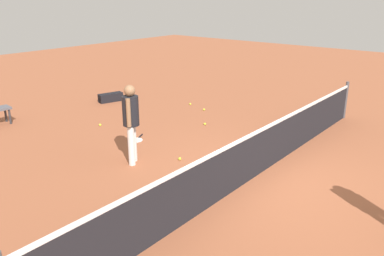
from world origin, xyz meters
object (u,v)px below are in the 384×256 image
Objects in this scene: tennis_ball_near_player at (204,109)px; tennis_ball_stray_left at (180,159)px; tennis_racket_near_player at (137,140)px; equipment_bag at (110,98)px; tennis_ball_by_net at (190,104)px; tennis_ball_midcourt at (100,125)px; player_near_side at (131,118)px; tennis_ball_baseline at (205,124)px.

tennis_ball_near_player and tennis_ball_stray_left have the same top height.
equipment_bag reaches higher than tennis_racket_near_player.
tennis_ball_midcourt is at bearing -9.72° from tennis_ball_by_net.
player_near_side is at bearing 43.74° from tennis_racket_near_player.
player_near_side is 1.40m from tennis_ball_stray_left.
tennis_racket_near_player is 9.07× the size of tennis_ball_stray_left.
equipment_bag is at bearing -59.54° from tennis_ball_by_net.
tennis_ball_near_player is 3.88m from tennis_ball_stray_left.
tennis_ball_by_net is (-0.22, -0.74, 0.00)m from tennis_ball_near_player.
tennis_ball_baseline is at bearing 130.98° from tennis_ball_midcourt.
tennis_ball_stray_left is (3.37, 1.93, 0.00)m from tennis_ball_near_player.
tennis_ball_by_net and tennis_ball_stray_left have the same top height.
tennis_ball_by_net is at bearing -106.90° from tennis_ball_near_player.
tennis_ball_near_player is 0.08× the size of equipment_bag.
tennis_racket_near_player is 1.59m from tennis_ball_midcourt.
tennis_ball_near_player is at bearing -163.22° from player_near_side.
tennis_ball_by_net is at bearing -155.45° from player_near_side.
tennis_ball_baseline is (-2.99, -0.35, -0.98)m from player_near_side.
tennis_ball_by_net and tennis_ball_midcourt have the same top height.
tennis_racket_near_player is at bearing 85.53° from tennis_ball_midcourt.
tennis_racket_near_player is 2.09m from tennis_ball_baseline.
equipment_bag is at bearing -135.39° from tennis_ball_midcourt.
equipment_bag is (1.39, -2.36, 0.11)m from tennis_ball_by_net.
tennis_ball_stray_left is at bearing 66.28° from equipment_bag.
tennis_ball_midcourt is (2.99, -1.29, 0.00)m from tennis_ball_near_player.
tennis_ball_by_net is 4.47m from tennis_ball_stray_left.
tennis_ball_near_player is 1.42m from tennis_ball_baseline.
tennis_ball_stray_left is (0.25, 1.63, 0.02)m from tennis_racket_near_player.
tennis_ball_by_net is 1.00× the size of tennis_ball_stray_left.
tennis_ball_by_net is at bearing 170.28° from tennis_ball_midcourt.
tennis_ball_baseline is 1.00× the size of tennis_ball_stray_left.
equipment_bag is (-2.21, -5.02, 0.11)m from tennis_ball_stray_left.
tennis_ball_baseline is (-2.01, 0.59, 0.02)m from tennis_racket_near_player.
tennis_ball_near_player is at bearing 156.70° from tennis_ball_midcourt.
tennis_ball_by_net is 2.74m from equipment_bag.
tennis_ball_stray_left is (3.59, 2.66, 0.00)m from tennis_ball_by_net.
tennis_ball_baseline is at bearing 90.80° from equipment_bag.
tennis_ball_baseline is (1.33, 1.62, 0.00)m from tennis_ball_by_net.
player_near_side is at bearing 6.72° from tennis_ball_baseline.
equipment_bag is (-2.94, -4.33, -0.87)m from player_near_side.
tennis_ball_midcourt is (3.22, -0.55, 0.00)m from tennis_ball_by_net.
tennis_ball_baseline is (1.11, 0.88, 0.00)m from tennis_ball_near_player.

